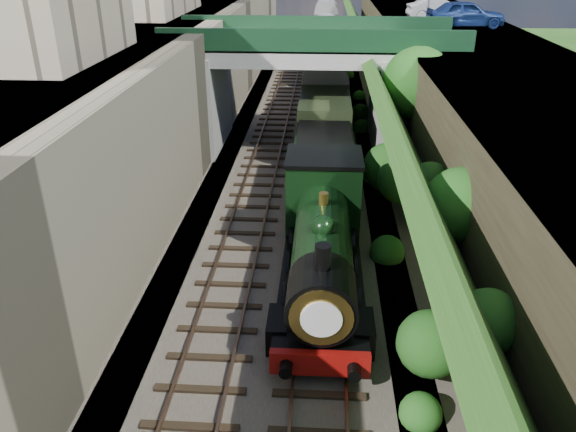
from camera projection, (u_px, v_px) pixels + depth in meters
The scene contains 17 objects.
trackbed at pixel (301, 171), 30.05m from camera, with size 10.00×90.00×0.20m, color #473F38.
retaining_wall at pixel (195, 107), 28.88m from camera, with size 1.00×90.00×7.00m, color #756B56.
street_plateau_left at pixel (128, 106), 29.08m from camera, with size 6.00×90.00×7.00m, color #262628.
street_plateau_right at pixel (490, 119), 28.20m from camera, with size 8.00×90.00×6.25m, color #262628.
embankment_slope at pixel (410, 147), 25.15m from camera, with size 4.46×90.00×6.62m.
track_left at pixel (263, 168), 30.10m from camera, with size 2.50×90.00×0.20m.
track_right at pixel (323, 169), 29.92m from camera, with size 2.50×90.00×0.20m.
road_bridge at pixel (321, 81), 31.86m from camera, with size 16.00×6.40×7.25m.
building_near at pixel (47, 4), 21.32m from camera, with size 4.00×8.00×4.00m, color gray.
tree at pixel (419, 85), 28.23m from camera, with size 3.60×3.80×6.60m.
car_blue at pixel (465, 14), 35.57m from camera, with size 1.96×4.87×1.66m, color navy.
car_silver at pixel (439, 9), 39.31m from camera, with size 1.52×4.36×1.44m, color silver.
locomotive at pixel (322, 244), 19.03m from camera, with size 3.10×10.23×3.83m.
tender at pixel (323, 172), 25.77m from camera, with size 2.70×6.00×3.05m.
coach_front at pixel (325, 96), 36.89m from camera, with size 2.90×18.00×3.70m.
coach_middle at pixel (325, 49), 53.78m from camera, with size 2.90×18.00×3.70m.
coach_rear at pixel (326, 24), 70.66m from camera, with size 2.90×18.00×3.70m.
Camera 1 is at (1.09, -8.08, 11.04)m, focal length 35.00 mm.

